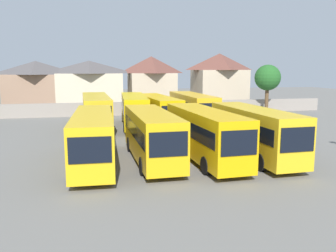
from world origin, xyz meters
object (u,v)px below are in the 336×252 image
(bus_3, at_px, (204,132))
(bus_6, at_px, (134,109))
(bus_1, at_px, (93,135))
(house_terrace_left, at_px, (37,85))
(tree_behind_wall, at_px, (268,78))
(bus_4, at_px, (254,130))
(bus_8, at_px, (192,107))
(bus_7, at_px, (158,109))
(house_terrace_centre, at_px, (90,85))
(bus_5, at_px, (96,110))
(house_terrace_right, at_px, (151,82))
(house_terrace_far_right, at_px, (219,80))
(bus_2, at_px, (151,133))

(bus_3, relative_size, bus_6, 0.94)
(bus_1, distance_m, house_terrace_left, 34.30)
(tree_behind_wall, bearing_deg, bus_4, -119.48)
(bus_1, height_order, bus_8, bus_8)
(bus_7, height_order, house_terrace_left, house_terrace_left)
(bus_3, height_order, bus_7, bus_3)
(bus_4, relative_size, bus_6, 0.90)
(bus_7, distance_m, house_terrace_centre, 20.05)
(bus_5, height_order, house_terrace_right, house_terrace_right)
(bus_6, xyz_separation_m, tree_behind_wall, (19.75, 7.78, 3.02))
(house_terrace_centre, bearing_deg, bus_8, -58.07)
(bus_3, xyz_separation_m, house_terrace_centre, (-7.77, 33.46, 1.84))
(bus_6, xyz_separation_m, house_terrace_far_right, (16.45, 18.25, 2.54))
(tree_behind_wall, bearing_deg, bus_5, -160.70)
(house_terrace_left, bearing_deg, bus_4, -60.51)
(bus_4, height_order, bus_6, bus_4)
(bus_6, height_order, bus_8, bus_8)
(bus_2, bearing_deg, bus_6, 176.89)
(bus_3, distance_m, tree_behind_wall, 28.63)
(bus_3, xyz_separation_m, bus_6, (-3.04, 15.27, -0.03))
(bus_4, relative_size, bus_7, 0.93)
(bus_3, bearing_deg, house_terrace_centre, -169.76)
(bus_5, bearing_deg, bus_2, 12.02)
(bus_2, height_order, bus_4, bus_4)
(bus_1, xyz_separation_m, house_terrace_left, (-8.17, 33.26, 1.86))
(house_terrace_left, bearing_deg, bus_6, -55.87)
(house_terrace_centre, height_order, tree_behind_wall, house_terrace_centre)
(bus_3, distance_m, house_terrace_right, 33.94)
(bus_2, distance_m, bus_5, 14.66)
(bus_2, distance_m, bus_8, 16.44)
(bus_5, height_order, bus_7, bus_5)
(bus_3, xyz_separation_m, bus_5, (-7.07, 14.73, 0.01))
(bus_2, xyz_separation_m, house_terrace_left, (-12.02, 33.30, 1.85))
(bus_8, bearing_deg, bus_3, -14.36)
(bus_2, distance_m, house_terrace_centre, 33.30)
(bus_7, height_order, house_terrace_centre, house_terrace_centre)
(house_terrace_far_right, bearing_deg, house_terrace_right, 178.58)
(bus_8, bearing_deg, bus_5, -88.20)
(house_terrace_centre, bearing_deg, bus_3, -76.93)
(bus_6, bearing_deg, bus_7, 85.35)
(bus_4, bearing_deg, bus_2, -96.99)
(bus_1, bearing_deg, house_terrace_left, -164.35)
(bus_6, height_order, house_terrace_centre, house_terrace_centre)
(bus_1, xyz_separation_m, bus_8, (10.97, 14.77, 0.04))
(bus_6, relative_size, house_terrace_centre, 1.12)
(bus_4, relative_size, house_terrace_right, 1.25)
(house_terrace_left, bearing_deg, house_terrace_far_right, -0.52)
(bus_5, distance_m, bus_7, 6.62)
(bus_4, xyz_separation_m, house_terrace_left, (-19.19, 33.93, 1.79))
(bus_7, bearing_deg, bus_3, -2.75)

